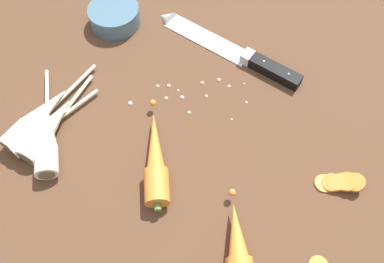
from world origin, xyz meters
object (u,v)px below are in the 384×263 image
at_px(parsnip_back, 46,136).
at_px(parsnip_front, 48,128).
at_px(prep_bowl, 114,15).
at_px(chefs_knife, 224,46).
at_px(parsnip_mid_right, 41,129).
at_px(carrot_slice_stack, 340,182).
at_px(whole_carrot_second, 238,248).
at_px(whole_carrot, 155,160).
at_px(parsnip_mid_left, 38,118).

bearing_deg(parsnip_back, parsnip_front, 97.71).
relative_size(parsnip_back, prep_bowl, 2.08).
height_order(chefs_knife, parsnip_front, parsnip_front).
height_order(parsnip_mid_right, prep_bowl, same).
distance_m(parsnip_mid_right, carrot_slice_stack, 0.53).
height_order(whole_carrot_second, parsnip_front, whole_carrot_second).
distance_m(parsnip_front, parsnip_mid_right, 0.01).
relative_size(whole_carrot_second, parsnip_front, 0.80).
xyz_separation_m(whole_carrot, parsnip_front, (-0.20, 0.03, -0.00)).
distance_m(whole_carrot, parsnip_front, 0.21).
bearing_deg(carrot_slice_stack, prep_bowl, 146.87).
distance_m(chefs_knife, parsnip_back, 0.40).
bearing_deg(carrot_slice_stack, parsnip_back, -179.79).
height_order(whole_carrot_second, prep_bowl, whole_carrot_second).
bearing_deg(whole_carrot_second, parsnip_mid_left, 155.76).
bearing_deg(whole_carrot_second, parsnip_front, 156.61).
bearing_deg(parsnip_mid_left, carrot_slice_stack, -3.51).
height_order(whole_carrot, parsnip_mid_left, whole_carrot).
bearing_deg(parsnip_front, whole_carrot, -8.49).
xyz_separation_m(carrot_slice_stack, prep_bowl, (-0.48, 0.31, 0.01)).
distance_m(whole_carrot_second, parsnip_mid_right, 0.40).
xyz_separation_m(parsnip_front, carrot_slice_stack, (0.52, -0.01, -0.01)).
bearing_deg(chefs_knife, parsnip_front, -137.68).
relative_size(chefs_knife, parsnip_back, 1.43).
xyz_separation_m(whole_carrot, whole_carrot_second, (0.16, -0.13, 0.00)).
height_order(whole_carrot, parsnip_front, whole_carrot).
bearing_deg(parsnip_mid_right, parsnip_back, -41.52).
distance_m(parsnip_front, prep_bowl, 0.30).
xyz_separation_m(chefs_knife, whole_carrot_second, (0.07, -0.42, 0.01)).
xyz_separation_m(whole_carrot, parsnip_back, (-0.20, 0.01, -0.00)).
bearing_deg(chefs_knife, parsnip_back, -135.68).
xyz_separation_m(chefs_knife, prep_bowl, (-0.25, 0.04, 0.01)).
bearing_deg(whole_carrot_second, whole_carrot, 141.14).
height_order(whole_carrot, prep_bowl, whole_carrot).
bearing_deg(whole_carrot_second, chefs_knife, 99.94).
xyz_separation_m(chefs_knife, parsnip_back, (-0.28, -0.28, 0.01)).
xyz_separation_m(parsnip_mid_right, prep_bowl, (0.05, 0.30, 0.00)).
distance_m(chefs_knife, parsnip_front, 0.39).
relative_size(parsnip_mid_left, parsnip_back, 0.97).
bearing_deg(whole_carrot_second, parsnip_mid_right, 157.76).
relative_size(whole_carrot_second, parsnip_mid_left, 0.74).
bearing_deg(parsnip_front, prep_bowl, 82.00).
distance_m(parsnip_back, prep_bowl, 0.32).
bearing_deg(parsnip_mid_right, carrot_slice_stack, -1.27).
relative_size(parsnip_front, prep_bowl, 1.86).
distance_m(parsnip_front, parsnip_back, 0.02).
relative_size(whole_carrot_second, parsnip_mid_right, 0.97).
bearing_deg(parsnip_back, whole_carrot, -3.90).
height_order(parsnip_mid_left, parsnip_back, same).
relative_size(whole_carrot, whole_carrot_second, 1.28).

